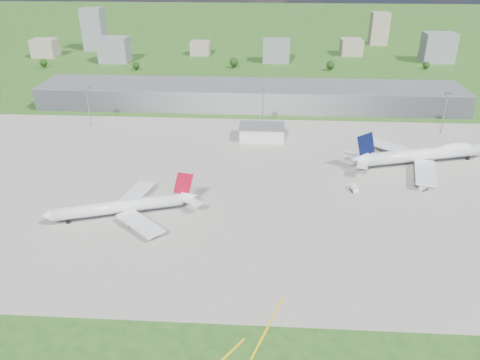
# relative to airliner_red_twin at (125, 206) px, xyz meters

# --- Properties ---
(ground) EXTENTS (1400.00, 1400.00, 0.00)m
(ground) POSITION_rel_airliner_red_twin_xyz_m (46.64, 143.48, -4.78)
(ground) COLOR #264C17
(ground) RESTS_ON ground
(apron) EXTENTS (360.00, 190.00, 0.08)m
(apron) POSITION_rel_airliner_red_twin_xyz_m (56.64, 33.48, -4.74)
(apron) COLOR gray
(apron) RESTS_ON ground
(terminal) EXTENTS (300.00, 42.00, 15.00)m
(terminal) POSITION_rel_airliner_red_twin_xyz_m (46.64, 158.48, 2.72)
(terminal) COLOR gray
(terminal) RESTS_ON ground
(ops_building) EXTENTS (26.00, 16.00, 8.00)m
(ops_building) POSITION_rel_airliner_red_twin_xyz_m (56.64, 93.48, -0.78)
(ops_building) COLOR silver
(ops_building) RESTS_ON ground
(mast_west) EXTENTS (3.50, 2.00, 25.90)m
(mast_west) POSITION_rel_airliner_red_twin_xyz_m (-53.36, 108.48, 12.93)
(mast_west) COLOR gray
(mast_west) RESTS_ON ground
(mast_center) EXTENTS (3.50, 2.00, 25.90)m
(mast_center) POSITION_rel_airliner_red_twin_xyz_m (56.64, 108.48, 12.93)
(mast_center) COLOR gray
(mast_center) RESTS_ON ground
(mast_east) EXTENTS (3.50, 2.00, 25.90)m
(mast_east) POSITION_rel_airliner_red_twin_xyz_m (166.64, 108.48, 12.93)
(mast_east) COLOR gray
(mast_east) RESTS_ON ground
(airliner_red_twin) EXTENTS (63.68, 48.46, 17.95)m
(airliner_red_twin) POSITION_rel_airliner_red_twin_xyz_m (0.00, 0.00, 0.00)
(airliner_red_twin) COLOR silver
(airliner_red_twin) RESTS_ON ground
(airliner_blue_quad) EXTENTS (78.97, 60.70, 21.02)m
(airliner_blue_quad) POSITION_rel_airliner_red_twin_xyz_m (143.08, 62.04, 1.06)
(airliner_blue_quad) COLOR silver
(airliner_blue_quad) RESTS_ON ground
(tug_yellow) EXTENTS (3.60, 3.31, 1.61)m
(tug_yellow) POSITION_rel_airliner_red_twin_xyz_m (9.89, -6.52, -3.93)
(tug_yellow) COLOR yellow
(tug_yellow) RESTS_ON ground
(van_white_near) EXTENTS (3.45, 5.80, 2.74)m
(van_white_near) POSITION_rel_airliner_red_twin_xyz_m (101.49, 28.85, -3.41)
(van_white_near) COLOR white
(van_white_near) RESTS_ON ground
(van_white_far) EXTENTS (4.80, 4.33, 2.33)m
(van_white_far) POSITION_rel_airliner_red_twin_xyz_m (134.67, 32.21, -3.60)
(van_white_far) COLOR white
(van_white_far) RESTS_ON ground
(bldg_far_w) EXTENTS (24.00, 20.00, 18.00)m
(bldg_far_w) POSITION_rel_airliner_red_twin_xyz_m (-173.36, 313.48, 4.22)
(bldg_far_w) COLOR gray
(bldg_far_w) RESTS_ON ground
(bldg_w) EXTENTS (28.00, 22.00, 24.00)m
(bldg_w) POSITION_rel_airliner_red_twin_xyz_m (-93.36, 293.48, 7.22)
(bldg_w) COLOR slate
(bldg_w) RESTS_ON ground
(bldg_cw) EXTENTS (20.00, 18.00, 14.00)m
(bldg_cw) POSITION_rel_airliner_red_twin_xyz_m (-13.36, 333.48, 2.22)
(bldg_cw) COLOR gray
(bldg_cw) RESTS_ON ground
(bldg_c) EXTENTS (26.00, 20.00, 22.00)m
(bldg_c) POSITION_rel_airliner_red_twin_xyz_m (66.64, 303.48, 6.22)
(bldg_c) COLOR slate
(bldg_c) RESTS_ON ground
(bldg_ce) EXTENTS (22.00, 24.00, 16.00)m
(bldg_ce) POSITION_rel_airliner_red_twin_xyz_m (146.64, 343.48, 3.22)
(bldg_ce) COLOR gray
(bldg_ce) RESTS_ON ground
(bldg_e) EXTENTS (30.00, 22.00, 28.00)m
(bldg_e) POSITION_rel_airliner_red_twin_xyz_m (226.64, 313.48, 9.22)
(bldg_e) COLOR slate
(bldg_e) RESTS_ON ground
(bldg_tall_w) EXTENTS (22.00, 20.00, 44.00)m
(bldg_tall_w) POSITION_rel_airliner_red_twin_xyz_m (-133.36, 353.48, 17.22)
(bldg_tall_w) COLOR slate
(bldg_tall_w) RESTS_ON ground
(bldg_tall_e) EXTENTS (20.00, 18.00, 36.00)m
(bldg_tall_e) POSITION_rel_airliner_red_twin_xyz_m (186.64, 403.48, 13.22)
(bldg_tall_e) COLOR gray
(bldg_tall_e) RESTS_ON ground
(tree_far_w) EXTENTS (7.20, 7.20, 8.80)m
(tree_far_w) POSITION_rel_airliner_red_twin_xyz_m (-153.36, 263.48, 0.40)
(tree_far_w) COLOR #382314
(tree_far_w) RESTS_ON ground
(tree_w) EXTENTS (6.75, 6.75, 8.25)m
(tree_w) POSITION_rel_airliner_red_twin_xyz_m (-63.36, 258.48, 0.08)
(tree_w) COLOR #382314
(tree_w) RESTS_ON ground
(tree_c) EXTENTS (8.10, 8.10, 9.90)m
(tree_c) POSITION_rel_airliner_red_twin_xyz_m (26.64, 273.48, 1.05)
(tree_c) COLOR #382314
(tree_c) RESTS_ON ground
(tree_e) EXTENTS (7.65, 7.65, 9.35)m
(tree_e) POSITION_rel_airliner_red_twin_xyz_m (116.64, 268.48, 0.73)
(tree_e) COLOR #382314
(tree_e) RESTS_ON ground
(tree_far_e) EXTENTS (6.30, 6.30, 7.70)m
(tree_far_e) POSITION_rel_airliner_red_twin_xyz_m (206.64, 278.48, -0.25)
(tree_far_e) COLOR #382314
(tree_far_e) RESTS_ON ground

